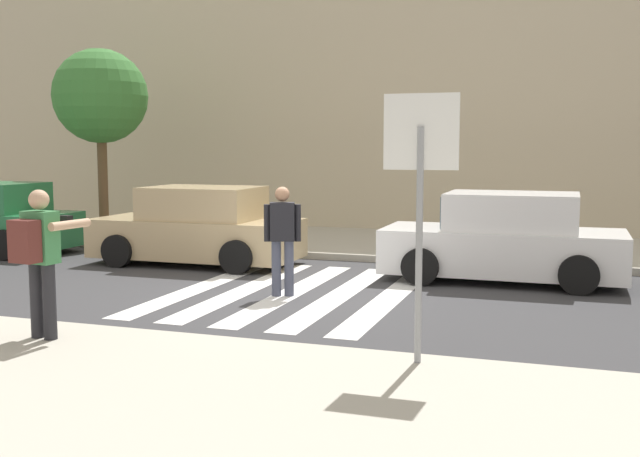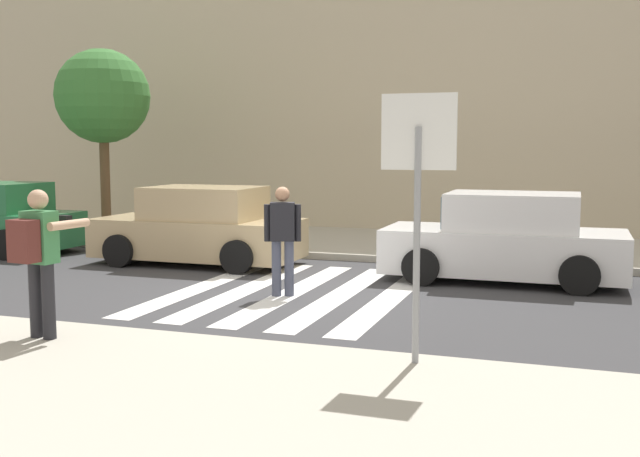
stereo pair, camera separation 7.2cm
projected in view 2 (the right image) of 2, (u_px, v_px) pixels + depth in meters
name	position (u px, v px, depth m)	size (l,w,h in m)	color
ground_plane	(289.00, 294.00, 11.93)	(120.00, 120.00, 0.00)	#38383A
sidewalk_near	(11.00, 428.00, 6.09)	(60.00, 6.00, 0.14)	#B2AD9E
sidewalk_far	(382.00, 244.00, 17.56)	(60.00, 4.80, 0.14)	#B2AD9E
building_facade_far	(421.00, 89.00, 21.26)	(56.00, 4.00, 7.93)	beige
crosswalk_stripe_0	(205.00, 286.00, 12.63)	(0.44, 5.20, 0.01)	silver
crosswalk_stripe_1	(248.00, 289.00, 12.37)	(0.44, 5.20, 0.01)	silver
crosswalk_stripe_2	(293.00, 292.00, 12.11)	(0.44, 5.20, 0.01)	silver
crosswalk_stripe_3	(340.00, 295.00, 11.86)	(0.44, 5.20, 0.01)	silver
crosswalk_stripe_4	(389.00, 298.00, 11.60)	(0.44, 5.20, 0.01)	silver
stop_sign	(418.00, 168.00, 7.49)	(0.76, 0.08, 2.74)	gray
photographer_with_backpack	(38.00, 250.00, 8.55)	(0.65, 0.89, 1.72)	#232328
pedestrian_crossing	(283.00, 235.00, 11.69)	(0.55, 0.35, 1.72)	#474C60
parked_car_tan	(200.00, 228.00, 14.92)	(4.10, 1.92, 1.55)	tan
parked_car_white	(506.00, 240.00, 12.99)	(4.10, 1.92, 1.55)	white
street_tree_west	(103.00, 97.00, 18.44)	(2.32, 2.32, 4.59)	brown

